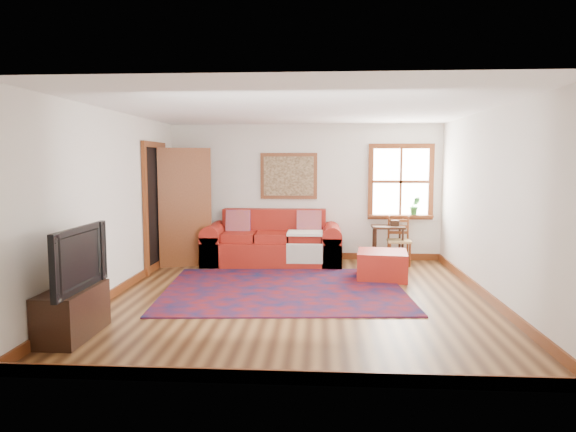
# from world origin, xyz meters

# --- Properties ---
(ground) EXTENTS (5.50, 5.50, 0.00)m
(ground) POSITION_xyz_m (0.00, 0.00, 0.00)
(ground) COLOR #402311
(ground) RESTS_ON ground
(room_envelope) EXTENTS (5.04, 5.54, 2.52)m
(room_envelope) POSITION_xyz_m (0.00, 0.02, 1.65)
(room_envelope) COLOR silver
(room_envelope) RESTS_ON ground
(window) EXTENTS (1.18, 0.20, 1.38)m
(window) POSITION_xyz_m (1.78, 2.70, 1.31)
(window) COLOR white
(window) RESTS_ON ground
(doorway) EXTENTS (0.89, 1.08, 2.14)m
(doorway) POSITION_xyz_m (-2.21, 1.78, 1.07)
(doorway) COLOR black
(doorway) RESTS_ON ground
(framed_artwork) EXTENTS (1.05, 0.07, 0.85)m
(framed_artwork) POSITION_xyz_m (-0.30, 2.71, 1.55)
(framed_artwork) COLOR brown
(framed_artwork) RESTS_ON ground
(persian_rug) EXTENTS (3.54, 2.92, 0.02)m
(persian_rug) POSITION_xyz_m (-0.22, 0.36, 0.01)
(persian_rug) COLOR #620E12
(persian_rug) RESTS_ON ground
(red_leather_sofa) EXTENTS (2.43, 1.00, 0.95)m
(red_leather_sofa) POSITION_xyz_m (-0.55, 2.28, 0.32)
(red_leather_sofa) COLOR maroon
(red_leather_sofa) RESTS_ON ground
(red_ottoman) EXTENTS (0.83, 0.83, 0.43)m
(red_ottoman) POSITION_xyz_m (1.26, 1.17, 0.21)
(red_ottoman) COLOR maroon
(red_ottoman) RESTS_ON ground
(side_table) EXTENTS (0.57, 0.43, 0.68)m
(side_table) POSITION_xyz_m (1.49, 2.35, 0.56)
(side_table) COLOR black
(side_table) RESTS_ON ground
(ladder_back_chair) EXTENTS (0.41, 0.39, 0.86)m
(ladder_back_chair) POSITION_xyz_m (1.68, 2.30, 0.46)
(ladder_back_chair) COLOR tan
(ladder_back_chair) RESTS_ON ground
(media_cabinet) EXTENTS (0.42, 0.93, 0.51)m
(media_cabinet) POSITION_xyz_m (-2.28, -1.72, 0.26)
(media_cabinet) COLOR black
(media_cabinet) RESTS_ON ground
(television) EXTENTS (0.15, 1.13, 0.65)m
(television) POSITION_xyz_m (-2.26, -1.77, 0.84)
(television) COLOR black
(television) RESTS_ON media_cabinet
(candle_hurricane) EXTENTS (0.12, 0.12, 0.18)m
(candle_hurricane) POSITION_xyz_m (-2.23, -1.35, 0.60)
(candle_hurricane) COLOR silver
(candle_hurricane) RESTS_ON media_cabinet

